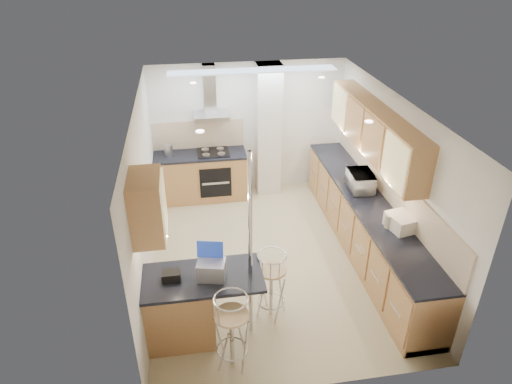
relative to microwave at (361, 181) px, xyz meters
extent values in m
plane|color=tan|center=(-1.49, -0.32, -1.07)|extent=(4.80, 4.80, 0.00)
cube|color=white|center=(-1.49, 2.08, 0.18)|extent=(3.60, 0.04, 2.50)
cube|color=white|center=(-1.49, -2.72, 0.18)|extent=(3.60, 0.04, 2.50)
cube|color=white|center=(-3.29, -0.32, 0.18)|extent=(0.04, 4.80, 2.50)
cube|color=white|center=(0.31, -0.32, 0.18)|extent=(0.04, 4.80, 2.50)
cube|color=white|center=(-1.49, -0.32, 1.43)|extent=(3.60, 4.80, 0.02)
cube|color=#A67342|center=(0.14, 0.08, 0.81)|extent=(0.34, 3.00, 0.72)
cube|color=#A67342|center=(-3.12, -1.67, 0.81)|extent=(0.34, 0.62, 0.72)
cube|color=#F3E3CC|center=(0.30, -0.32, 0.11)|extent=(0.03, 4.40, 0.56)
cube|color=#F3E3CC|center=(-2.44, 2.06, 0.11)|extent=(1.70, 0.03, 0.56)
cube|color=silver|center=(-1.14, 1.88, 0.18)|extent=(0.45, 0.40, 2.50)
cube|color=#B9BBBE|center=(-2.19, 1.83, 0.55)|extent=(0.62, 0.48, 0.08)
cube|color=#B9BBBE|center=(-2.19, 1.97, 0.99)|extent=(0.22, 0.20, 0.88)
cylinder|color=silver|center=(-2.02, -1.77, 0.18)|extent=(0.05, 0.05, 2.50)
cube|color=black|center=(-2.19, 1.47, -0.62)|extent=(0.58, 0.02, 0.58)
cube|color=black|center=(-2.19, 1.78, -0.14)|extent=(0.58, 0.50, 0.02)
cube|color=tan|center=(-1.49, 1.48, 1.42)|extent=(2.80, 0.35, 0.02)
cube|color=#A67342|center=(0.01, -0.32, -0.63)|extent=(0.60, 4.40, 0.88)
cube|color=black|center=(0.01, -0.32, -0.17)|extent=(0.63, 4.40, 0.04)
cube|color=#A67342|center=(-2.44, 1.78, -0.63)|extent=(1.70, 0.60, 0.88)
cube|color=black|center=(-2.44, 1.78, -0.17)|extent=(1.70, 0.63, 0.04)
cube|color=#A67342|center=(-2.61, -1.77, -0.62)|extent=(1.35, 0.62, 0.90)
cube|color=black|center=(-2.61, -1.77, -0.15)|extent=(1.47, 0.72, 0.04)
imported|color=silver|center=(0.00, 0.00, 0.00)|extent=(0.38, 0.54, 0.29)
cube|color=#97989E|center=(-2.47, -1.80, -0.01)|extent=(0.37, 0.31, 0.22)
cube|color=black|center=(-2.94, -1.77, -0.07)|extent=(0.21, 0.15, 0.11)
cylinder|color=white|center=(0.03, 0.14, -0.07)|extent=(0.16, 0.16, 0.16)
cylinder|color=white|center=(0.14, 0.39, -0.07)|extent=(0.14, 0.14, 0.15)
cylinder|color=#B2A98E|center=(0.01, -1.10, -0.05)|extent=(0.15, 0.15, 0.20)
cylinder|color=silver|center=(0.07, -1.19, -0.08)|extent=(0.11, 0.11, 0.14)
cube|color=white|center=(0.14, -1.16, -0.04)|extent=(0.38, 0.45, 0.21)
cylinder|color=#B9BBBE|center=(-3.00, 1.81, -0.04)|extent=(0.16, 0.16, 0.21)
camera|label=1|loc=(-2.62, -5.99, 3.32)|focal=32.00mm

